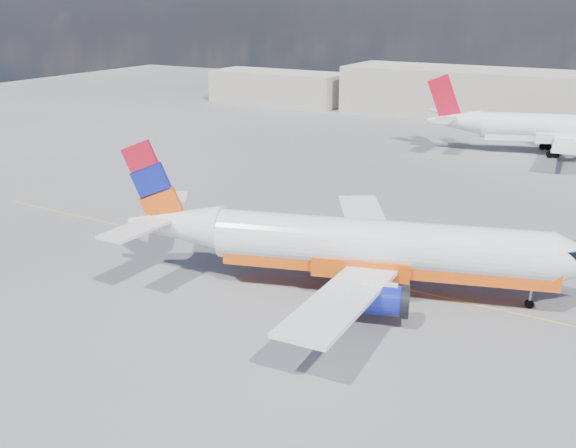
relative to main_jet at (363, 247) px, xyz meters
The scene contains 7 objects.
ground 5.17m from the main_jet, 165.57° to the right, with size 240.00×240.00×0.00m, color #57575C.
taxi_line 5.46m from the main_jet, 152.11° to the left, with size 70.00×0.15×0.01m, color yellow.
terminal_main 74.03m from the main_jet, 89.08° to the left, with size 70.00×14.00×8.00m, color beige.
terminal_annex 86.18m from the main_jet, 124.50° to the left, with size 26.00×10.00×6.00m, color beige.
main_jet is the anchor object (origin of this frame).
second_jet 51.48m from the main_jet, 84.26° to the left, with size 32.86×24.91×10.01m.
traffic_cone 3.40m from the main_jet, 136.21° to the right, with size 0.43×0.43×0.61m.
Camera 1 is at (19.42, -36.21, 18.97)m, focal length 40.00 mm.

